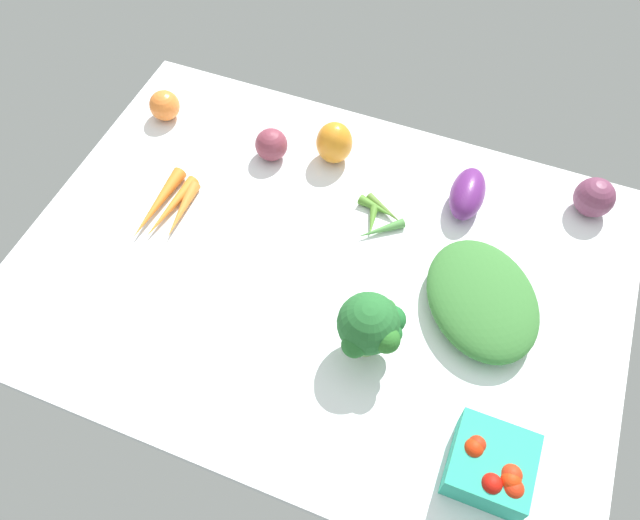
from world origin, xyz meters
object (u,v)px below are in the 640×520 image
(broccoli_head, at_px, (371,326))
(berry_basket, at_px, (492,466))
(bell_pepper_orange, at_px, (334,143))
(eggplant, at_px, (467,194))
(red_onion_near_basket, at_px, (271,145))
(leafy_greens_clump, at_px, (482,299))
(okra_pile, at_px, (379,217))
(heirloom_tomato_orange, at_px, (165,105))
(red_onion_center, at_px, (594,197))
(carrot_bunch, at_px, (167,207))

(broccoli_head, xyz_separation_m, berry_basket, (-0.22, 0.12, -0.04))
(broccoli_head, relative_size, bell_pepper_orange, 1.49)
(eggplant, xyz_separation_m, red_onion_near_basket, (0.38, 0.02, 0.00))
(leafy_greens_clump, relative_size, okra_pile, 2.11)
(heirloom_tomato_orange, distance_m, red_onion_near_basket, 0.25)
(broccoli_head, height_order, heirloom_tomato_orange, broccoli_head)
(heirloom_tomato_orange, relative_size, leafy_greens_clump, 0.26)
(bell_pepper_orange, xyz_separation_m, berry_basket, (-0.42, 0.48, -0.01))
(bell_pepper_orange, height_order, red_onion_center, bell_pepper_orange)
(heirloom_tomato_orange, bearing_deg, carrot_bunch, 119.57)
(heirloom_tomato_orange, relative_size, eggplant, 0.52)
(leafy_greens_clump, height_order, berry_basket, berry_basket)
(okra_pile, distance_m, berry_basket, 0.47)
(carrot_bunch, distance_m, okra_pile, 0.39)
(okra_pile, distance_m, red_onion_near_basket, 0.26)
(bell_pepper_orange, xyz_separation_m, red_onion_center, (-0.48, -0.05, -0.01))
(leafy_greens_clump, xyz_separation_m, okra_pile, (0.21, -0.11, -0.02))
(carrot_bunch, relative_size, red_onion_center, 2.32)
(leafy_greens_clump, bearing_deg, heirloom_tomato_orange, -16.46)
(heirloom_tomato_orange, height_order, berry_basket, berry_basket)
(bell_pepper_orange, relative_size, eggplant, 0.73)
(eggplant, xyz_separation_m, berry_basket, (-0.15, 0.46, 0.00))
(carrot_bunch, distance_m, red_onion_near_basket, 0.23)
(red_onion_near_basket, bearing_deg, red_onion_center, -171.38)
(leafy_greens_clump, relative_size, red_onion_near_basket, 3.68)
(carrot_bunch, bearing_deg, okra_pile, -161.50)
(broccoli_head, relative_size, eggplant, 1.08)
(bell_pepper_orange, bearing_deg, eggplant, 175.78)
(broccoli_head, xyz_separation_m, heirloom_tomato_orange, (0.56, -0.34, -0.04))
(okra_pile, xyz_separation_m, red_onion_center, (-0.35, -0.16, 0.03))
(okra_pile, bearing_deg, heirloom_tomato_orange, -10.83)
(okra_pile, bearing_deg, eggplant, -145.78)
(red_onion_center, bearing_deg, bell_pepper_orange, 6.05)
(carrot_bunch, relative_size, eggplant, 1.43)
(heirloom_tomato_orange, bearing_deg, leafy_greens_clump, 163.54)
(broccoli_head, height_order, bell_pepper_orange, broccoli_head)
(broccoli_head, xyz_separation_m, okra_pile, (0.07, -0.25, -0.07))
(bell_pepper_orange, relative_size, berry_basket, 0.76)
(carrot_bunch, xyz_separation_m, leafy_greens_clump, (-0.58, -0.01, 0.02))
(okra_pile, xyz_separation_m, berry_basket, (-0.29, 0.37, 0.02))
(heirloom_tomato_orange, xyz_separation_m, okra_pile, (-0.49, 0.09, -0.02))
(leafy_greens_clump, distance_m, berry_basket, 0.27)
(okra_pile, bearing_deg, red_onion_near_basket, -16.58)
(bell_pepper_orange, distance_m, berry_basket, 0.64)
(broccoli_head, distance_m, eggplant, 0.35)
(broccoli_head, height_order, carrot_bunch, broccoli_head)
(eggplant, height_order, berry_basket, berry_basket)
(red_onion_near_basket, xyz_separation_m, berry_basket, (-0.53, 0.44, 0.00))
(bell_pepper_orange, height_order, eggplant, bell_pepper_orange)
(carrot_bunch, xyz_separation_m, heirloom_tomato_orange, (0.12, -0.22, 0.02))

